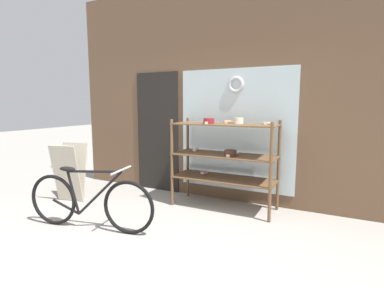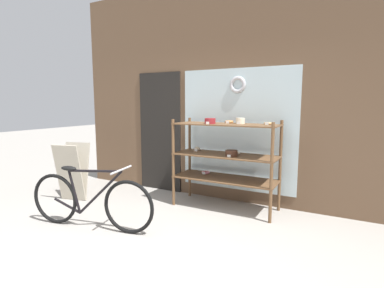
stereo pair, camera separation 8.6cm
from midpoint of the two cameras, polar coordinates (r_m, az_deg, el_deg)
The scene contains 5 objects.
ground_plane at distance 3.17m, azimuth -10.42°, elevation -22.00°, with size 30.00×30.00×0.00m, color gray.
storefront_facade at distance 4.85m, azimuth 6.81°, elevation 9.38°, with size 5.73×0.13×3.50m.
display_case at distance 4.45m, azimuth 6.94°, elevation -1.66°, with size 1.54×0.56×1.36m.
bicycle at distance 4.01m, azimuth -18.32°, elevation -10.21°, with size 1.71×0.51×0.79m.
sandwich_board at distance 5.22m, azimuth -21.37°, elevation -4.95°, with size 0.52×0.48×0.92m.
Camera 2 is at (1.78, -2.11, 1.57)m, focal length 28.00 mm.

